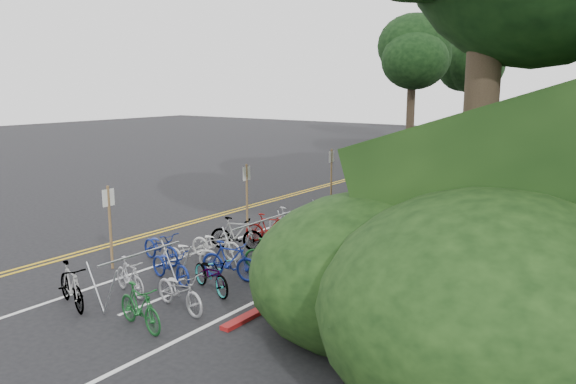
{
  "coord_description": "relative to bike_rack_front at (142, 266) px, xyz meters",
  "views": [
    {
      "loc": [
        13.56,
        -10.59,
        5.35
      ],
      "look_at": [
        1.33,
        6.58,
        1.3
      ],
      "focal_mm": 35.0,
      "sensor_mm": 36.0,
      "label": 1
    }
  ],
  "objects": [
    {
      "name": "signpost_near",
      "position": [
        -2.62,
        1.07,
        0.56
      ],
      "size": [
        0.08,
        0.4,
        2.49
      ],
      "color": "brown",
      "rests_on": "ground"
    },
    {
      "name": "bike_front",
      "position": [
        -1.89,
        2.31,
        -0.38
      ],
      "size": [
        0.95,
        1.93,
        0.97
      ],
      "primitive_type": "imported",
      "rotation": [
        0.0,
        0.0,
        1.4
      ],
      "color": "navy",
      "rests_on": "ground"
    },
    {
      "name": "signposts_rest",
      "position": [
        -2.15,
        15.75,
        0.57
      ],
      "size": [
        0.08,
        18.4,
        2.5
      ],
      "color": "brown",
      "rests_on": "ground"
    },
    {
      "name": "red_curb",
      "position": [
        2.95,
        13.75,
        -0.81
      ],
      "size": [
        0.25,
        28.0,
        0.1
      ],
      "primitive_type": "cube",
      "color": "maroon",
      "rests_on": "ground"
    },
    {
      "name": "ground",
      "position": [
        -2.75,
        1.75,
        -0.86
      ],
      "size": [
        120.0,
        120.0,
        0.0
      ],
      "primitive_type": "plane",
      "color": "black",
      "rests_on": "ground"
    },
    {
      "name": "bike_valet",
      "position": [
        0.21,
        3.94,
        -0.37
      ],
      "size": [
        3.31,
        12.55,
        1.1
      ],
      "color": "slate",
      "rests_on": "ground"
    },
    {
      "name": "bike_racks_rest",
      "position": [
        0.25,
        14.75,
        -0.01
      ],
      "size": [
        1.14,
        23.0,
        1.17
      ],
      "color": "#9DA0A6",
      "rests_on": "ground"
    },
    {
      "name": "bike_rack_front",
      "position": [
        0.0,
        0.0,
        0.0
      ],
      "size": [
        1.17,
        2.55,
        1.22
      ],
      "color": "#9DA0A6",
      "rests_on": "ground"
    },
    {
      "name": "road_markings",
      "position": [
        -2.12,
        11.85,
        -0.86
      ],
      "size": [
        7.47,
        80.0,
        0.01
      ],
      "color": "gold",
      "rests_on": "ground"
    }
  ]
}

